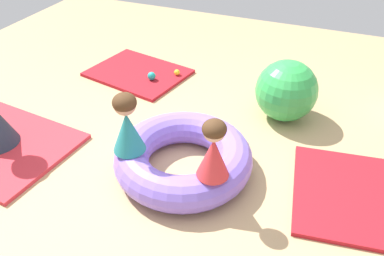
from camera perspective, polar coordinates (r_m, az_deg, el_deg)
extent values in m
plane|color=tan|center=(3.44, -1.57, -7.05)|extent=(8.00, 8.00, 0.00)
cube|color=#B21923|center=(3.52, 23.77, -9.22)|extent=(1.25, 1.20, 0.04)
cube|color=#B21923|center=(5.04, -7.88, 7.98)|extent=(1.30, 1.09, 0.04)
torus|color=#8466E0|center=(3.40, -1.28, -4.29)|extent=(1.20, 1.20, 0.30)
cone|color=teal|center=(3.18, -9.34, -0.53)|extent=(0.29, 0.29, 0.35)
sphere|color=tan|center=(3.04, -9.80, 3.41)|extent=(0.18, 0.18, 0.18)
ellipsoid|color=#472D19|center=(3.03, -9.83, 3.69)|extent=(0.19, 0.19, 0.15)
cone|color=red|center=(2.91, 3.11, -4.30)|extent=(0.35, 0.35, 0.33)
sphere|color=#DBAD89|center=(2.76, 3.27, -0.42)|extent=(0.17, 0.17, 0.17)
ellipsoid|color=#472D19|center=(2.75, 3.28, -0.14)|extent=(0.18, 0.18, 0.14)
sphere|color=yellow|center=(4.89, -2.21, 8.12)|extent=(0.07, 0.07, 0.07)
sphere|color=teal|center=(4.80, -5.92, 7.56)|extent=(0.10, 0.10, 0.10)
sphere|color=green|center=(4.12, 13.60, 5.32)|extent=(0.64, 0.64, 0.64)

